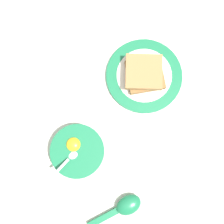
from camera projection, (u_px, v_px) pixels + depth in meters
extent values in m
plane|color=beige|center=(120.00, 135.00, 0.76)|extent=(3.00, 3.00, 0.00)
cylinder|color=#196B42|center=(78.00, 151.00, 0.73)|extent=(0.15, 0.15, 0.04)
cylinder|color=white|center=(77.00, 151.00, 0.73)|extent=(0.12, 0.12, 0.02)
ellipsoid|color=yellow|center=(73.00, 144.00, 0.72)|extent=(0.04, 0.04, 0.02)
cylinder|color=black|center=(74.00, 146.00, 0.72)|extent=(0.03, 0.03, 0.00)
ellipsoid|color=silver|center=(73.00, 155.00, 0.71)|extent=(0.03, 0.02, 0.01)
cube|color=silver|center=(62.00, 167.00, 0.69)|extent=(0.05, 0.02, 0.03)
cylinder|color=#196B42|center=(144.00, 76.00, 0.78)|extent=(0.23, 0.23, 0.01)
cylinder|color=white|center=(144.00, 75.00, 0.78)|extent=(0.16, 0.16, 0.00)
cube|color=brown|center=(145.00, 75.00, 0.77)|extent=(0.13, 0.13, 0.02)
cube|color=#9E7042|center=(144.00, 72.00, 0.75)|extent=(0.14, 0.14, 0.02)
ellipsoid|color=#196B42|center=(129.00, 205.00, 0.72)|extent=(0.07, 0.05, 0.03)
cube|color=#196B42|center=(104.00, 217.00, 0.72)|extent=(0.10, 0.02, 0.01)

